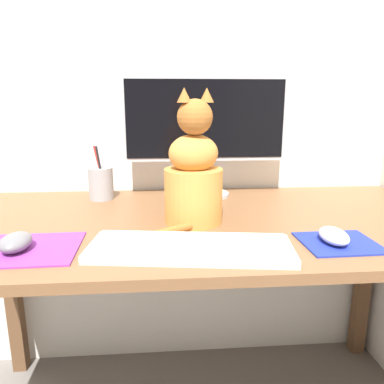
{
  "coord_description": "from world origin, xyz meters",
  "views": [
    {
      "loc": [
        -0.12,
        -1.01,
        1.03
      ],
      "look_at": [
        -0.05,
        -0.13,
        0.82
      ],
      "focal_mm": 35.0,
      "sensor_mm": 36.0,
      "label": 1
    }
  ],
  "objects_px": {
    "computer_mouse_left": "(16,242)",
    "cat": "(194,175)",
    "pen_cup": "(101,183)",
    "computer_mouse_right": "(334,236)",
    "monitor": "(205,127)",
    "keyboard": "(190,248)"
  },
  "relations": [
    {
      "from": "computer_mouse_left",
      "to": "cat",
      "type": "relative_size",
      "value": 0.27
    },
    {
      "from": "pen_cup",
      "to": "computer_mouse_left",
      "type": "bearing_deg",
      "value": -104.75
    },
    {
      "from": "computer_mouse_left",
      "to": "computer_mouse_right",
      "type": "bearing_deg",
      "value": -1.0
    },
    {
      "from": "computer_mouse_left",
      "to": "computer_mouse_right",
      "type": "relative_size",
      "value": 0.98
    },
    {
      "from": "cat",
      "to": "pen_cup",
      "type": "distance_m",
      "value": 0.41
    },
    {
      "from": "pen_cup",
      "to": "monitor",
      "type": "bearing_deg",
      "value": 3.18
    },
    {
      "from": "computer_mouse_right",
      "to": "cat",
      "type": "bearing_deg",
      "value": 148.67
    },
    {
      "from": "keyboard",
      "to": "computer_mouse_right",
      "type": "bearing_deg",
      "value": 11.49
    },
    {
      "from": "monitor",
      "to": "keyboard",
      "type": "xyz_separation_m",
      "value": [
        -0.09,
        -0.5,
        -0.23
      ]
    },
    {
      "from": "computer_mouse_left",
      "to": "cat",
      "type": "distance_m",
      "value": 0.46
    },
    {
      "from": "computer_mouse_left",
      "to": "computer_mouse_right",
      "type": "xyz_separation_m",
      "value": [
        0.72,
        -0.01,
        -0.0
      ]
    },
    {
      "from": "monitor",
      "to": "cat",
      "type": "relative_size",
      "value": 1.55
    },
    {
      "from": "monitor",
      "to": "computer_mouse_left",
      "type": "relative_size",
      "value": 5.66
    },
    {
      "from": "monitor",
      "to": "cat",
      "type": "xyz_separation_m",
      "value": [
        -0.06,
        -0.29,
        -0.1
      ]
    },
    {
      "from": "monitor",
      "to": "cat",
      "type": "bearing_deg",
      "value": -102.43
    },
    {
      "from": "computer_mouse_left",
      "to": "cat",
      "type": "xyz_separation_m",
      "value": [
        0.41,
        0.18,
        0.11
      ]
    },
    {
      "from": "keyboard",
      "to": "cat",
      "type": "relative_size",
      "value": 1.29
    },
    {
      "from": "monitor",
      "to": "computer_mouse_right",
      "type": "distance_m",
      "value": 0.58
    },
    {
      "from": "keyboard",
      "to": "computer_mouse_left",
      "type": "bearing_deg",
      "value": -177.63
    },
    {
      "from": "monitor",
      "to": "computer_mouse_right",
      "type": "bearing_deg",
      "value": -62.82
    },
    {
      "from": "keyboard",
      "to": "computer_mouse_right",
      "type": "distance_m",
      "value": 0.34
    },
    {
      "from": "monitor",
      "to": "pen_cup",
      "type": "relative_size",
      "value": 3.04
    }
  ]
}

